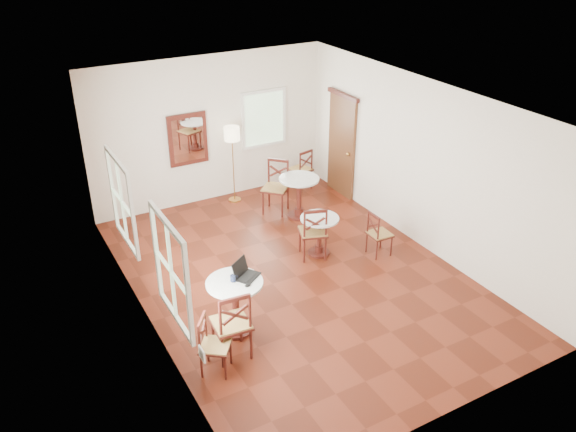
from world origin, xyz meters
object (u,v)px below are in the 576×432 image
object	(u,v)px
power_adapter	(227,350)
laptop	(245,273)
chair_near_a	(232,324)
floor_lamp	(232,139)
cafe_table_mid	(319,232)
chair_mid_a	(313,232)
cafe_table_near	(235,301)
chair_mid_b	(379,234)
water_glass	(234,278)
chair_near_b	(214,345)
navy_mug	(233,278)
chair_back_b	(276,187)
mouse	(248,285)
cafe_table_back	(299,193)
chair_back_a	(301,169)

from	to	relation	value
power_adapter	laptop	bearing A→B (deg)	39.61
chair_near_a	floor_lamp	size ratio (longest dim) A/B	0.66
cafe_table_mid	chair_mid_a	bearing A→B (deg)	-165.10
chair_near_a	power_adapter	bearing A→B (deg)	-63.75
cafe_table_near	cafe_table_mid	size ratio (longest dim) A/B	1.19
chair_mid_b	laptop	xyz separation A→B (m)	(-2.90, -0.67, 0.50)
water_glass	power_adapter	bearing A→B (deg)	-130.56
cafe_table_near	chair_near_b	distance (m)	0.86
chair_mid_a	navy_mug	xyz separation A→B (m)	(-2.04, -1.19, 0.40)
chair_near_b	chair_back_b	world-z (taller)	chair_back_b
laptop	water_glass	world-z (taller)	laptop
mouse	power_adapter	size ratio (longest dim) A/B	1.00
cafe_table_back	laptop	bearing A→B (deg)	-132.74
chair_back_a	chair_back_b	xyz separation A→B (m)	(-0.99, -0.69, 0.08)
chair_mid_b	chair_near_b	bearing A→B (deg)	111.64
chair_back_b	power_adapter	xyz separation A→B (m)	(-2.62, -3.45, -0.51)
chair_near_a	water_glass	xyz separation A→B (m)	(0.26, 0.46, 0.37)
chair_back_a	chair_near_b	bearing A→B (deg)	35.63
chair_mid_a	water_glass	size ratio (longest dim) A/B	8.94
chair_mid_a	chair_back_a	size ratio (longest dim) A/B	1.09
chair_back_a	chair_mid_b	bearing A→B (deg)	72.96
cafe_table_mid	chair_back_a	bearing A→B (deg)	66.13
chair_mid_a	laptop	distance (m)	2.23
chair_back_a	floor_lamp	distance (m)	1.78
chair_back_b	mouse	distance (m)	3.98
floor_lamp	mouse	xyz separation A→B (m)	(-1.68, -4.15, -0.50)
chair_near_b	mouse	bearing A→B (deg)	-22.32
chair_near_a	chair_back_b	bearing A→B (deg)	-121.04
cafe_table_near	chair_back_a	size ratio (longest dim) A/B	0.93
mouse	cafe_table_near	bearing A→B (deg)	127.66
chair_back_b	laptop	xyz separation A→B (m)	(-2.13, -3.05, 0.38)
chair_back_b	floor_lamp	size ratio (longest dim) A/B	0.66
chair_back_a	mouse	xyz separation A→B (m)	(-3.20, -3.98, 0.41)
chair_near_a	laptop	distance (m)	0.78
chair_near_b	chair_back_b	bearing A→B (deg)	-1.02
cafe_table_back	floor_lamp	xyz separation A→B (m)	(-0.81, 1.29, 0.85)
chair_near_b	mouse	world-z (taller)	mouse
cafe_table_back	navy_mug	bearing A→B (deg)	-134.59
chair_mid_a	power_adapter	world-z (taller)	chair_mid_a
cafe_table_near	power_adapter	xyz separation A→B (m)	(-0.30, -0.35, -0.51)
power_adapter	chair_back_a	bearing A→B (deg)	48.89
cafe_table_mid	chair_back_a	world-z (taller)	chair_back_a
cafe_table_back	navy_mug	xyz separation A→B (m)	(-2.60, -2.64, 0.38)
chair_back_b	water_glass	xyz separation A→B (m)	(-2.32, -3.10, 0.38)
chair_near_b	chair_back_b	size ratio (longest dim) A/B	0.79
chair_near_a	water_glass	bearing A→B (deg)	-114.80
cafe_table_mid	floor_lamp	size ratio (longest dim) A/B	0.44
laptop	chair_near_a	bearing A→B (deg)	-165.21
floor_lamp	laptop	bearing A→B (deg)	-112.37
laptop	chair_back_a	bearing A→B (deg)	16.17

